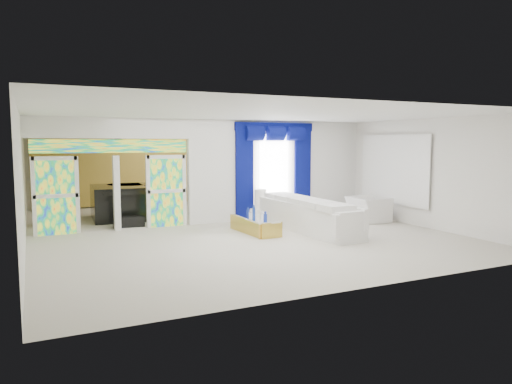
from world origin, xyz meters
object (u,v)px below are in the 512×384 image
white_sofa (305,217)px  armchair (368,209)px  coffee_table (255,225)px  grand_piano (119,202)px  console_table (269,214)px

white_sofa → armchair: 2.52m
coffee_table → grand_piano: bearing=125.9°
armchair → white_sofa: bearing=103.7°
white_sofa → armchair: bearing=7.6°
coffee_table → armchair: size_ratio=1.57×
white_sofa → grand_piano: bearing=131.5°
white_sofa → armchair: white_sofa is taller
armchair → grand_piano: 7.62m
coffee_table → console_table: (1.23, 1.58, -0.00)m
console_table → armchair: 2.96m
coffee_table → white_sofa: bearing=-12.5°
coffee_table → grand_piano: size_ratio=0.88×
grand_piano → console_table: bearing=-26.9°
armchair → grand_piano: grand_piano is taller
coffee_table → console_table: size_ratio=1.53×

